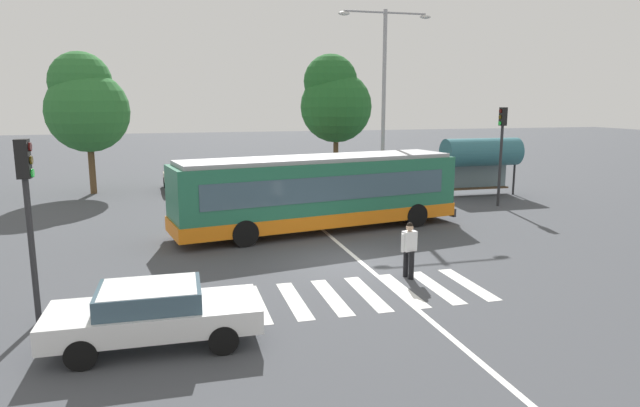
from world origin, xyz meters
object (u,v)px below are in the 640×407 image
traffic_light_far_corner (502,141)px  parked_car_red (317,174)px  twin_arm_street_lamp (384,87)px  parked_car_champagne (181,178)px  city_transit_bus (319,192)px  pedestrian_crossing_street (409,247)px  parked_car_black (357,172)px  parked_car_white (270,175)px  background_tree_left (86,103)px  parked_car_teal (231,177)px  background_tree_right (334,99)px  foreground_sedan (154,312)px  traffic_light_near_corner (28,201)px  bus_stop_shelter (481,153)px

traffic_light_far_corner → parked_car_red: bearing=128.5°
traffic_light_far_corner → twin_arm_street_lamp: bearing=151.3°
parked_car_champagne → city_transit_bus: bearing=-66.4°
pedestrian_crossing_street → parked_car_black: (4.67, 18.52, -0.20)m
city_transit_bus → parked_car_red: (3.04, 11.86, -0.82)m
parked_car_white → pedestrian_crossing_street: bearing=-87.1°
parked_car_red → background_tree_left: size_ratio=0.57×
parked_car_teal → background_tree_right: bearing=27.7°
twin_arm_street_lamp → background_tree_right: bearing=88.1°
pedestrian_crossing_street → foreground_sedan: size_ratio=0.38×
parked_car_teal → parked_car_red: bearing=1.1°
parked_car_black → background_tree_right: 6.12m
traffic_light_far_corner → background_tree_right: bearing=110.6°
twin_arm_street_lamp → background_tree_left: (-15.30, 6.68, -0.84)m
parked_car_red → parked_car_black: same height
pedestrian_crossing_street → parked_car_white: size_ratio=0.37×
pedestrian_crossing_street → parked_car_white: (-0.94, 18.70, -0.20)m
foreground_sedan → background_tree_right: size_ratio=0.53×
traffic_light_far_corner → traffic_light_near_corner: bearing=-151.5°
parked_car_teal → bus_stop_shelter: size_ratio=1.04×
parked_car_champagne → traffic_light_far_corner: traffic_light_far_corner is taller
parked_car_black → pedestrian_crossing_street: bearing=-104.2°
city_transit_bus → background_tree_right: (5.34, 15.80, 3.81)m
pedestrian_crossing_street → twin_arm_street_lamp: (3.99, 12.42, 5.04)m
city_transit_bus → pedestrian_crossing_street: size_ratio=7.16×
parked_car_teal → bus_stop_shelter: 14.63m
traffic_light_far_corner → bus_stop_shelter: traffic_light_far_corner is taller
foreground_sedan → parked_car_teal: same height
parked_car_black → bus_stop_shelter: (5.20, -6.07, 1.65)m
traffic_light_near_corner → bus_stop_shelter: traffic_light_near_corner is taller
parked_car_teal → background_tree_left: bearing=175.6°
foreground_sedan → background_tree_left: bearing=100.4°
parked_car_teal → traffic_light_far_corner: 15.62m
parked_car_red → traffic_light_near_corner: 22.99m
city_transit_bus → parked_car_white: size_ratio=2.66×
traffic_light_far_corner → parked_car_teal: bearing=144.6°
parked_car_champagne → foreground_sedan: bearing=-92.5°
foreground_sedan → parked_car_white: same height
parked_car_white → background_tree_right: size_ratio=0.55×
city_transit_bus → traffic_light_near_corner: 11.86m
traffic_light_near_corner → twin_arm_street_lamp: (14.00, 13.29, 3.03)m
parked_car_white → traffic_light_near_corner: size_ratio=1.05×
parked_car_red → twin_arm_street_lamp: 8.32m
parked_car_champagne → twin_arm_street_lamp: 13.26m
twin_arm_street_lamp → background_tree_left: bearing=156.4°
parked_car_teal → parked_car_black: same height
traffic_light_far_corner → city_transit_bus: bearing=-164.5°
twin_arm_street_lamp → background_tree_right: size_ratio=1.16×
parked_car_white → parked_car_red: size_ratio=1.01×
bus_stop_shelter → parked_car_white: bearing=150.0°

